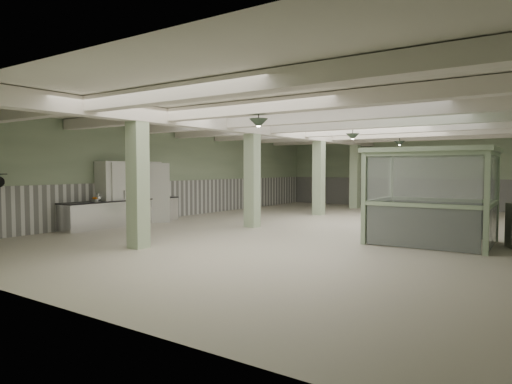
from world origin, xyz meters
The scene contains 29 objects.
floor centered at (0.00, 0.00, 0.00)m, with size 20.00×20.00×0.00m, color beige.
ceiling centered at (0.00, 0.00, 3.60)m, with size 14.00×20.00×0.02m, color white.
wall_back centered at (0.00, 10.00, 1.80)m, with size 14.00×0.02×3.60m, color #A6BA95.
wall_front centered at (0.00, -10.00, 1.80)m, with size 14.00×0.02×3.60m, color #A6BA95.
wall_left centered at (-7.00, 0.00, 1.80)m, with size 0.02×20.00×3.60m, color #A6BA95.
wainscot_left centered at (-6.97, 0.00, 0.75)m, with size 0.05×19.90×1.50m, color white.
wainscot_back centered at (0.00, 9.97, 0.75)m, with size 13.90×0.05×1.50m, color white.
girder centered at (-2.50, 0.00, 3.38)m, with size 0.45×19.90×0.40m, color white.
beam_a centered at (0.00, -7.50, 3.42)m, with size 13.90×0.35×0.32m, color white.
beam_b centered at (0.00, -5.00, 3.42)m, with size 13.90×0.35×0.32m, color white.
beam_c centered at (0.00, -2.50, 3.42)m, with size 13.90×0.35×0.32m, color white.
beam_d centered at (0.00, 0.00, 3.42)m, with size 13.90×0.35×0.32m, color white.
beam_e centered at (0.00, 2.50, 3.42)m, with size 13.90×0.35×0.32m, color white.
beam_f centered at (0.00, 5.00, 3.42)m, with size 13.90×0.35×0.32m, color white.
beam_g centered at (0.00, 7.50, 3.42)m, with size 13.90×0.35×0.32m, color white.
column_a centered at (-2.50, -6.00, 1.80)m, with size 0.42×0.42×3.60m, color #B4CCA4.
column_b centered at (-2.50, -1.00, 1.80)m, with size 0.42×0.42×3.60m, color #B4CCA4.
column_c centered at (-2.50, 4.00, 1.80)m, with size 0.42×0.42×3.60m, color #B4CCA4.
column_d centered at (-2.50, 8.00, 1.80)m, with size 0.42×0.42×3.60m, color #B4CCA4.
pendant_front centered at (0.50, -5.00, 3.05)m, with size 0.44×0.44×0.22m, color #324334.
pendant_mid centered at (0.50, 0.50, 3.05)m, with size 0.44×0.44×0.22m, color #324334.
pendant_back centered at (0.50, 5.50, 3.05)m, with size 0.44×0.44×0.22m, color #324334.
prep_counter centered at (-6.54, -3.19, 0.46)m, with size 0.82×4.70×0.91m.
pitcher_near centered at (-6.53, -3.49, 1.05)m, with size 0.20×0.23×0.30m, color silver, non-canonical shape.
pitcher_far centered at (-6.51, -4.24, 1.04)m, with size 0.19×0.22×0.28m, color silver, non-canonical shape.
veg_colander centered at (-6.58, -1.66, 0.99)m, with size 0.38×0.38×0.17m, color #3C3B40, non-canonical shape.
orange_bowl centered at (-6.53, -4.34, 0.94)m, with size 0.24×0.24×0.09m, color #B2B2B7.
walkin_cooler centered at (-6.62, -2.79, 1.16)m, with size 1.12×2.53×2.32m.
guard_booth centered at (3.39, -0.96, 1.73)m, with size 3.26×2.79×2.55m.
Camera 1 is at (6.47, -13.73, 2.02)m, focal length 32.00 mm.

